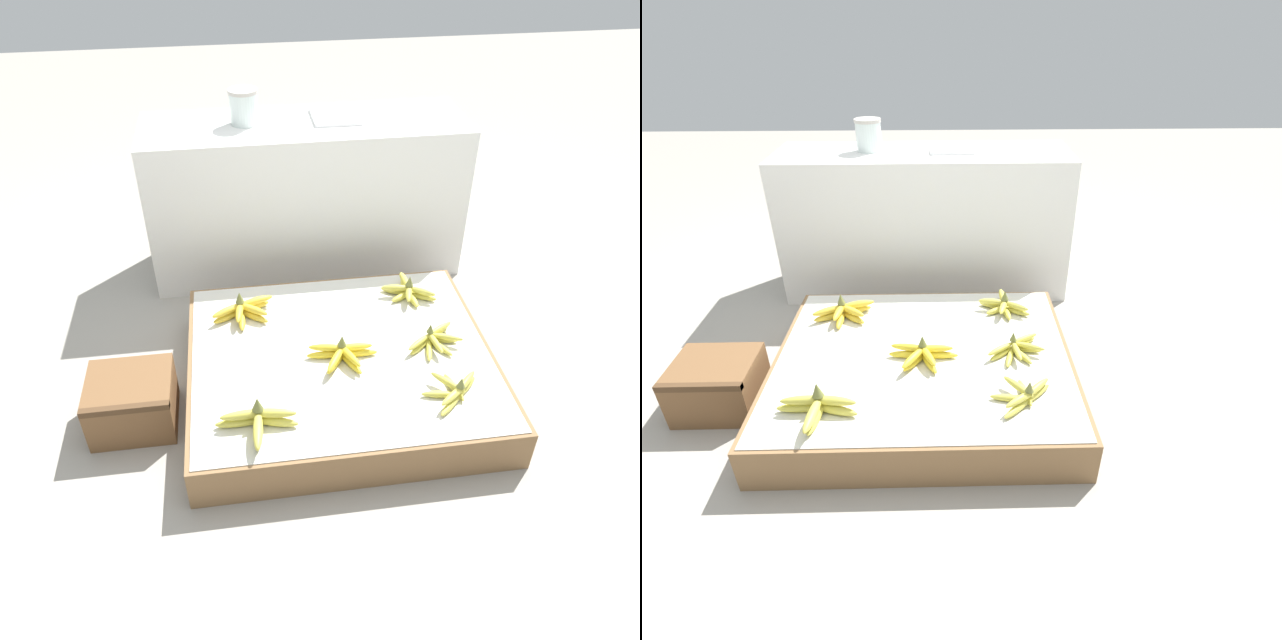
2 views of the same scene
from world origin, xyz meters
TOP-DOWN VIEW (x-y plane):
  - ground_plane at (0.00, 0.00)m, footprint 10.00×10.00m
  - display_platform at (0.00, 0.00)m, footprint 1.12×0.97m
  - back_vendor_table at (-0.01, 0.90)m, footprint 1.41×0.45m
  - wooden_crate at (-0.76, -0.08)m, footprint 0.29×0.26m
  - banana_bunch_front_left at (-0.33, -0.33)m, footprint 0.27×0.19m
  - banana_bunch_front_midright at (0.35, -0.27)m, footprint 0.22×0.20m
  - banana_bunch_middle_midleft at (-0.00, -0.04)m, footprint 0.26×0.16m
  - banana_bunch_middle_midright at (0.35, -0.01)m, footprint 0.23×0.20m
  - banana_bunch_back_left at (-0.34, 0.27)m, footprint 0.25×0.18m
  - banana_bunch_back_midright at (0.33, 0.31)m, footprint 0.22×0.21m
  - glass_jar at (-0.27, 0.92)m, footprint 0.13×0.13m
  - foam_tray_white at (0.13, 0.93)m, footprint 0.21×0.22m

SIDE VIEW (x-z plane):
  - ground_plane at x=0.00m, z-range 0.00..0.00m
  - display_platform at x=0.00m, z-range 0.00..0.17m
  - wooden_crate at x=-0.76m, z-range 0.00..0.20m
  - banana_bunch_middle_midright at x=0.35m, z-range 0.15..0.23m
  - banana_bunch_front_midright at x=0.35m, z-range 0.15..0.24m
  - banana_bunch_back_midright at x=0.33m, z-range 0.15..0.24m
  - banana_bunch_middle_midleft at x=0.00m, z-range 0.15..0.24m
  - banana_bunch_back_left at x=-0.34m, z-range 0.15..0.25m
  - banana_bunch_front_left at x=-0.33m, z-range 0.14..0.26m
  - back_vendor_table at x=-0.01m, z-range 0.00..0.70m
  - foam_tray_white at x=0.13m, z-range 0.70..0.72m
  - glass_jar at x=-0.27m, z-range 0.70..0.85m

